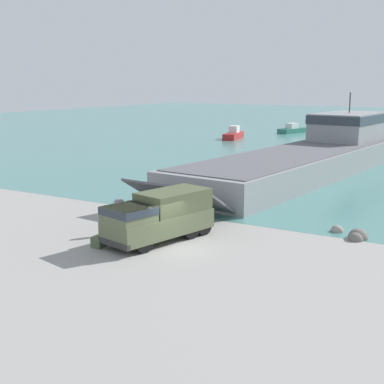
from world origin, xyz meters
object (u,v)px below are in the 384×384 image
moored_boat_b (233,134)px  cargo_crate (99,242)px  soldier_on_ramp (107,220)px  military_truck (159,216)px  moored_boat_a (293,130)px  moored_boat_c (362,134)px  landing_craft (314,152)px

moored_boat_b → cargo_crate: moored_boat_b is taller
soldier_on_ramp → military_truck: bearing=68.5°
military_truck → moored_boat_a: bearing=-153.0°
moored_boat_b → military_truck: bearing=100.4°
soldier_on_ramp → moored_boat_b: 58.81m
cargo_crate → moored_boat_b: bearing=109.1°
moored_boat_c → moored_boat_b: bearing=56.8°
military_truck → soldier_on_ramp: (-3.41, -0.73, -0.54)m
cargo_crate → moored_boat_a: bearing=101.7°
landing_craft → military_truck: size_ratio=5.62×
landing_craft → moored_boat_b: (-22.05, 25.47, -1.31)m
moored_boat_b → cargo_crate: bearing=97.4°
military_truck → cargo_crate: size_ratio=9.67×
moored_boat_a → moored_boat_c: 13.22m
landing_craft → cargo_crate: 32.45m
landing_craft → moored_boat_a: size_ratio=5.65×
landing_craft → moored_boat_c: landing_craft is taller
military_truck → soldier_on_ramp: bearing=-64.8°
moored_boat_b → moored_boat_c: bearing=-154.6°
landing_craft → military_truck: (0.20, -29.51, -0.49)m
landing_craft → soldier_on_ramp: landing_craft is taller
military_truck → moored_boat_a: 72.47m
landing_craft → military_truck: bearing=-84.1°
landing_craft → soldier_on_ramp: bearing=-90.6°
soldier_on_ramp → moored_boat_a: (-14.01, 71.07, -0.39)m
landing_craft → moored_boat_c: bearing=101.5°
moored_boat_c → cargo_crate: moored_boat_c is taller
soldier_on_ramp → cargo_crate: size_ratio=2.23×
moored_boat_b → moored_boat_c: size_ratio=1.21×
landing_craft → military_truck: 29.52m
landing_craft → cargo_crate: bearing=-88.2°
moored_boat_a → landing_craft: bearing=-50.2°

